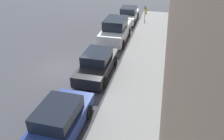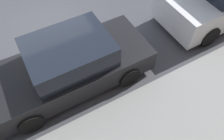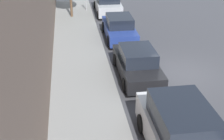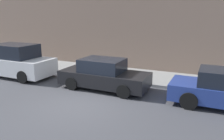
% 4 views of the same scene
% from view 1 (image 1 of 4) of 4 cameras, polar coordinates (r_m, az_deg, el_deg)
% --- Properties ---
extents(ground_plane, '(60.00, 60.00, 0.00)m').
position_cam_1_polar(ground_plane, '(15.25, -11.98, 0.21)').
color(ground_plane, '#424247').
extents(sidewalk, '(3.04, 32.00, 0.15)m').
position_cam_1_polar(sidewalk, '(13.96, 7.04, -1.93)').
color(sidewalk, gray).
rests_on(sidewalk, ground_plane).
extents(parked_sedan_second, '(1.92, 4.52, 1.54)m').
position_cam_1_polar(parked_sedan_second, '(9.92, -13.88, -13.28)').
color(parked_sedan_second, navy).
rests_on(parked_sedan_second, ground_plane).
extents(parked_sedan_third, '(1.92, 4.50, 1.54)m').
position_cam_1_polar(parked_sedan_third, '(14.11, -3.92, 1.65)').
color(parked_sedan_third, black).
rests_on(parked_sedan_third, ground_plane).
extents(parked_suv_fourth, '(2.08, 4.80, 1.98)m').
position_cam_1_polar(parked_suv_fourth, '(19.31, 0.92, 10.32)').
color(parked_suv_fourth, silver).
rests_on(parked_suv_fourth, ground_plane).
extents(parked_sedan_fifth, '(1.92, 4.52, 1.54)m').
position_cam_1_polar(parked_sedan_fifth, '(24.85, 4.30, 14.20)').
color(parked_sedan_fifth, silver).
rests_on(parked_sedan_fifth, ground_plane).
extents(parking_meter_far, '(0.11, 0.15, 1.45)m').
position_cam_1_polar(parking_meter_far, '(25.34, 8.61, 15.01)').
color(parking_meter_far, '#ADADB2').
rests_on(parking_meter_far, sidewalk).
extents(fire_hydrant, '(0.20, 0.20, 0.69)m').
position_cam_1_polar(fire_hydrant, '(27.99, 8.92, 15.23)').
color(fire_hydrant, gold).
rests_on(fire_hydrant, sidewalk).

